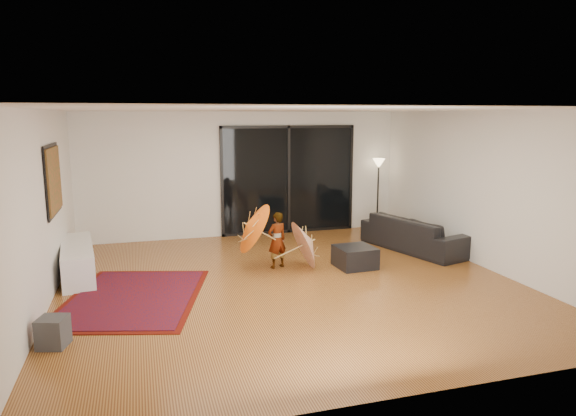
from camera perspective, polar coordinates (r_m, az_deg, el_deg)
name	(u,v)px	position (r m, az deg, el deg)	size (l,w,h in m)	color
floor	(290,283)	(8.20, 0.22, -8.34)	(7.00, 7.00, 0.00)	#A6692D
ceiling	(290,110)	(7.77, 0.24, 10.88)	(7.00, 7.00, 0.00)	white
wall_back	(244,174)	(11.24, -4.89, 3.75)	(7.00, 7.00, 0.00)	silver
wall_front	(402,259)	(4.71, 12.59, -5.59)	(7.00, 7.00, 0.00)	silver
wall_left	(41,211)	(7.66, -25.73, -0.28)	(7.00, 7.00, 0.00)	silver
wall_right	(484,190)	(9.48, 20.96, 1.90)	(7.00, 7.00, 0.00)	silver
sliding_door	(289,180)	(11.47, 0.06, 3.16)	(3.06, 0.07, 2.40)	black
painting	(54,180)	(8.59, -24.61, 2.87)	(0.04, 1.28, 1.08)	black
media_console	(78,260)	(9.17, -22.33, -5.39)	(0.48, 1.91, 0.53)	white
speaker	(53,332)	(6.60, -24.66, -12.42)	(0.31, 0.31, 0.35)	#424244
persian_rug	(133,297)	(7.89, -16.82, -9.49)	(2.45, 2.96, 0.02)	#520E07
sofa	(415,233)	(10.40, 13.93, -2.76)	(2.25, 0.88, 0.66)	black
ottoman	(355,257)	(9.06, 7.44, -5.41)	(0.64, 0.64, 0.36)	black
floor_lamp	(378,174)	(12.02, 10.02, 3.79)	(0.28, 0.28, 1.64)	black
child	(277,240)	(8.88, -1.23, -3.58)	(0.36, 0.24, 0.98)	#999999
parasol_orange	(246,229)	(8.66, -4.67, -2.33)	(0.62, 0.92, 0.91)	#DD560B
parasol_white	(313,239)	(8.91, 2.75, -3.46)	(0.52, 0.88, 0.93)	silver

